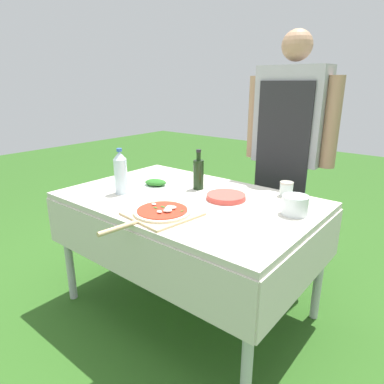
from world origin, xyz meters
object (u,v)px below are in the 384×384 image
object	(u,v)px
prep_table	(188,211)
oil_bottle	(198,174)
pizza_on_peel	(161,213)
herb_container	(156,183)
sauce_jar	(286,190)
mixing_tub	(295,205)
person_cook	(289,140)
plate_stack	(226,197)
water_bottle	(121,172)

from	to	relation	value
prep_table	oil_bottle	distance (m)	0.26
prep_table	pizza_on_peel	xyz separation A→B (m)	(0.07, -0.30, 0.10)
herb_container	sauce_jar	xyz separation A→B (m)	(0.74, 0.35, 0.02)
herb_container	mixing_tub	distance (m)	0.91
person_cook	pizza_on_peel	distance (m)	1.14
herb_container	mixing_tub	bearing A→B (deg)	6.53
person_cook	sauce_jar	xyz separation A→B (m)	(0.18, -0.40, -0.22)
person_cook	plate_stack	bearing A→B (deg)	85.20
water_bottle	sauce_jar	distance (m)	0.99
mixing_tub	plate_stack	size ratio (longest dim) A/B	0.60
pizza_on_peel	mixing_tub	xyz separation A→B (m)	(0.52, 0.45, 0.04)
pizza_on_peel	mixing_tub	world-z (taller)	mixing_tub
person_cook	oil_bottle	distance (m)	0.71
herb_container	pizza_on_peel	bearing A→B (deg)	-42.04
mixing_tub	plate_stack	bearing A→B (deg)	-175.89
oil_bottle	mixing_tub	distance (m)	0.65
water_bottle	mixing_tub	size ratio (longest dim) A/B	2.03
person_cook	water_bottle	world-z (taller)	person_cook
prep_table	plate_stack	distance (m)	0.24
sauce_jar	oil_bottle	bearing A→B (deg)	-155.94
prep_table	plate_stack	bearing A→B (deg)	31.28
prep_table	mixing_tub	world-z (taller)	mixing_tub
person_cook	sauce_jar	world-z (taller)	person_cook
herb_container	plate_stack	distance (m)	0.50
oil_bottle	plate_stack	bearing A→B (deg)	-13.22
oil_bottle	herb_container	size ratio (longest dim) A/B	1.27
oil_bottle	plate_stack	world-z (taller)	oil_bottle
person_cook	plate_stack	distance (m)	0.72
herb_container	plate_stack	xyz separation A→B (m)	(0.50, 0.07, -0.01)
pizza_on_peel	sauce_jar	distance (m)	0.78
prep_table	herb_container	world-z (taller)	herb_container
plate_stack	pizza_on_peel	bearing A→B (deg)	-105.46
pizza_on_peel	herb_container	xyz separation A→B (m)	(-0.38, 0.35, 0.01)
oil_bottle	pizza_on_peel	bearing A→B (deg)	-74.40
mixing_tub	sauce_jar	bearing A→B (deg)	122.85
sauce_jar	pizza_on_peel	bearing A→B (deg)	-117.14
water_bottle	mixing_tub	xyz separation A→B (m)	(0.96, 0.34, -0.08)
prep_table	person_cook	distance (m)	0.90
mixing_tub	sauce_jar	size ratio (longest dim) A/B	1.58
herb_container	sauce_jar	distance (m)	0.82
plate_stack	oil_bottle	bearing A→B (deg)	166.78
person_cook	oil_bottle	world-z (taller)	person_cook
pizza_on_peel	sauce_jar	bearing A→B (deg)	69.96
prep_table	herb_container	size ratio (longest dim) A/B	7.44
person_cook	herb_container	size ratio (longest dim) A/B	8.68
mixing_tub	pizza_on_peel	bearing A→B (deg)	-139.13
mixing_tub	plate_stack	world-z (taller)	mixing_tub
person_cook	water_bottle	bearing A→B (deg)	58.13
person_cook	plate_stack	xyz separation A→B (m)	(-0.06, -0.68, -0.25)
water_bottle	sauce_jar	bearing A→B (deg)	36.27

